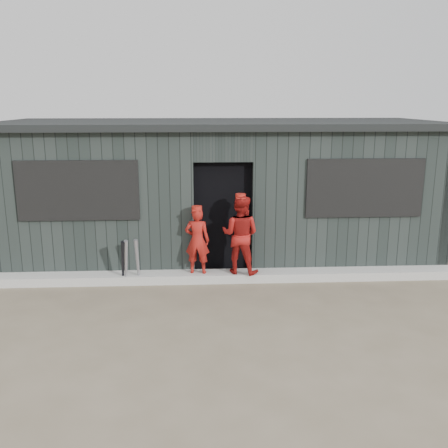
{
  "coord_description": "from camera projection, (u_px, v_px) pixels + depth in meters",
  "views": [
    {
      "loc": [
        -0.42,
        -6.22,
        2.97
      ],
      "look_at": [
        0.0,
        1.8,
        1.0
      ],
      "focal_mm": 40.0,
      "sensor_mm": 36.0,
      "label": 1
    }
  ],
  "objects": [
    {
      "name": "dugout",
      "position": [
        219.0,
        189.0,
        9.85
      ],
      "size": [
        8.3,
        3.3,
        2.62
      ],
      "color": "black",
      "rests_on": "ground"
    },
    {
      "name": "bat_left",
      "position": [
        126.0,
        263.0,
        8.18
      ],
      "size": [
        0.14,
        0.27,
        0.81
      ],
      "primitive_type": "cone",
      "rotation": [
        0.25,
        0.0,
        0.29
      ],
      "color": "#93929A",
      "rests_on": "ground"
    },
    {
      "name": "bat_mid",
      "position": [
        138.0,
        262.0,
        8.24
      ],
      "size": [
        0.09,
        0.21,
        0.8
      ],
      "primitive_type": "cone",
      "rotation": [
        0.17,
        0.0,
        -0.12
      ],
      "color": "gray",
      "rests_on": "ground"
    },
    {
      "name": "player_red_left",
      "position": [
        197.0,
        241.0,
        8.34
      ],
      "size": [
        0.45,
        0.33,
        1.13
      ],
      "primitive_type": "imported",
      "rotation": [
        0.0,
        0.0,
        3.0
      ],
      "color": "#9E1913",
      "rests_on": "curb"
    },
    {
      "name": "player_red_right",
      "position": [
        240.0,
        234.0,
        8.33
      ],
      "size": [
        0.78,
        0.7,
        1.33
      ],
      "primitive_type": "imported",
      "rotation": [
        0.0,
        0.0,
        2.78
      ],
      "color": "maroon",
      "rests_on": "curb"
    },
    {
      "name": "player_grey_back",
      "position": [
        242.0,
        235.0,
        8.91
      ],
      "size": [
        0.72,
        0.55,
        1.32
      ],
      "primitive_type": "imported",
      "rotation": [
        0.0,
        0.0,
        2.93
      ],
      "color": "#BBBBBB",
      "rests_on": "ground"
    },
    {
      "name": "ground",
      "position": [
        231.0,
        327.0,
        6.76
      ],
      "size": [
        80.0,
        80.0,
        0.0
      ],
      "primitive_type": "plane",
      "color": "brown",
      "rests_on": "ground"
    },
    {
      "name": "bat_right",
      "position": [
        123.0,
        263.0,
        8.18
      ],
      "size": [
        0.15,
        0.33,
        0.8
      ],
      "primitive_type": "cone",
      "rotation": [
        0.32,
        0.0,
        0.27
      ],
      "color": "black",
      "rests_on": "ground"
    },
    {
      "name": "curb",
      "position": [
        224.0,
        276.0,
        8.51
      ],
      "size": [
        8.0,
        0.36,
        0.15
      ],
      "primitive_type": "cube",
      "color": "#ADADA8",
      "rests_on": "ground"
    }
  ]
}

